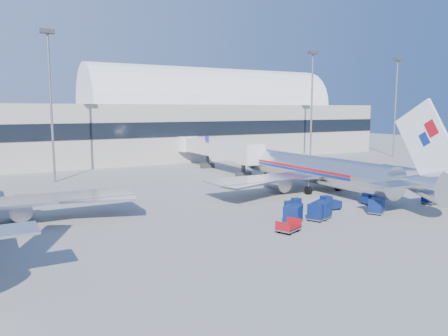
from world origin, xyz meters
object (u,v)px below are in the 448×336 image
barrier_far (407,182)px  cart_solo_near (376,206)px  tug_right (370,198)px  tug_lead (329,204)px  cart_train_b (317,211)px  cart_open_red (288,228)px  barrier_near (375,186)px  mast_west (50,84)px  cart_solo_far (431,197)px  barrier_mid (391,184)px  mast_east (312,91)px  cart_train_a (322,210)px  tug_left (294,204)px  cart_train_c (293,214)px  jetbridge_near (213,148)px  airliner_main (319,170)px  mast_far_east (396,93)px

barrier_far → cart_solo_near: size_ratio=1.31×
tug_right → tug_lead: bearing=-174.4°
cart_train_b → cart_open_red: cart_train_b is taller
barrier_near → tug_lead: size_ratio=1.21×
mast_west → barrier_far: bearing=-32.1°
barrier_far → cart_solo_far: cart_solo_far is taller
barrier_mid → cart_open_red: 29.39m
mast_east → cart_train_a: size_ratio=8.95×
barrier_far → cart_train_a: bearing=-159.4°
tug_left → cart_solo_far: (15.72, -5.46, 0.22)m
cart_solo_far → cart_train_a: bearing=174.3°
mast_east → cart_train_a: mast_east is taller
cart_train_a → cart_solo_near: cart_train_a is taller
tug_left → cart_train_c: (-3.75, -4.63, 0.33)m
cart_open_red → tug_left: bearing=26.9°
tug_right → cart_open_red: 16.49m
cart_train_a → barrier_far: bearing=-8.4°
jetbridge_near → cart_train_c: size_ratio=10.85×
airliner_main → barrier_near: airliner_main is taller
tug_lead → cart_solo_far: size_ratio=1.35×
mast_east → barrier_mid: 32.64m
cart_train_b → cart_solo_near: (7.30, -0.92, -0.05)m
cart_train_c → cart_open_red: size_ratio=0.98×
barrier_far → tug_lead: 22.00m
barrier_far → cart_open_red: (-30.33, -11.52, -0.03)m
cart_train_b → barrier_near: bearing=0.5°
tug_left → cart_solo_near: size_ratio=0.91×
mast_east → tug_lead: bearing=-127.4°
barrier_near → tug_right: tug_right is taller
cart_solo_far → cart_solo_near: bearing=179.4°
tug_lead → airliner_main: bearing=55.4°
tug_right → cart_solo_near: cart_solo_near is taller
airliner_main → mast_far_east: 53.06m
mast_far_east → barrier_far: mast_far_east is taller
mast_far_east → cart_solo_near: mast_far_east is taller
cart_train_b → cart_solo_far: bearing=-28.4°
mast_west → cart_open_red: (14.27, -39.52, -14.38)m
mast_west → barrier_far: size_ratio=7.53×
cart_solo_near → cart_open_red: cart_solo_near is taller
cart_train_b → barrier_mid: bearing=-3.2°
barrier_mid → tug_lead: tug_lead is taller
airliner_main → barrier_mid: (11.30, -2.51, -2.48)m
tug_right → cart_train_c: 13.62m
jetbridge_near → mast_far_east: 48.64m
tug_left → cart_open_red: (-6.09, -7.01, -0.20)m
mast_east → cart_train_b: mast_east is taller
barrier_far → cart_open_red: size_ratio=1.16×
tug_right → cart_open_red: size_ratio=0.92×
mast_east → tug_right: bearing=-120.1°
mast_east → barrier_far: (-5.40, -28.00, -14.34)m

